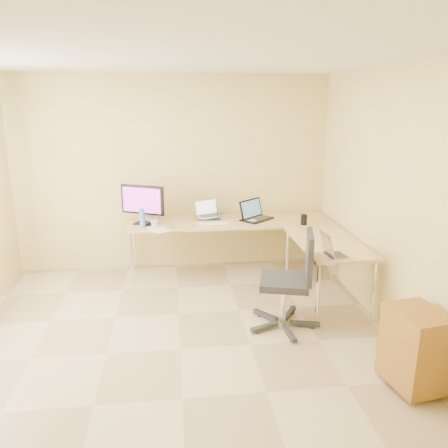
{
  "coord_description": "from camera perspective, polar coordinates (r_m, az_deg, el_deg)",
  "views": [
    {
      "loc": [
        -0.03,
        -3.69,
        2.24
      ],
      "look_at": [
        0.55,
        1.1,
        0.9
      ],
      "focal_mm": 35.33,
      "sensor_mm": 36.0,
      "label": 1
    }
  ],
  "objects": [
    {
      "name": "office_chair",
      "position": [
        4.51,
        7.8,
        -7.32
      ],
      "size": [
        0.75,
        0.75,
        1.03
      ],
      "primitive_type": "cube",
      "rotation": [
        0.0,
        0.0,
        -0.26
      ],
      "color": "black",
      "rests_on": "ground"
    },
    {
      "name": "desk_return",
      "position": [
        5.21,
        13.08,
        -6.01
      ],
      "size": [
        0.7,
        1.3,
        0.73
      ],
      "primitive_type": "cube",
      "color": "tan",
      "rests_on": "ground"
    },
    {
      "name": "monitor",
      "position": [
        5.68,
        -10.48,
        2.47
      ],
      "size": [
        0.61,
        0.44,
        0.51
      ],
      "primitive_type": "cube",
      "rotation": [
        0.0,
        0.0,
        -0.47
      ],
      "color": "black",
      "rests_on": "desk_main"
    },
    {
      "name": "wall_back",
      "position": [
        6.01,
        -6.57,
        6.43
      ],
      "size": [
        4.5,
        0.0,
        4.5
      ],
      "primitive_type": "plane",
      "rotation": [
        1.57,
        0.0,
        0.0
      ],
      "color": "#E4CE7C",
      "rests_on": "ground"
    },
    {
      "name": "desk_fan",
      "position": [
        5.87,
        -10.34,
        1.79
      ],
      "size": [
        0.29,
        0.29,
        0.28
      ],
      "primitive_type": "cylinder",
      "rotation": [
        0.0,
        0.0,
        -0.42
      ],
      "color": "white",
      "rests_on": "desk_main"
    },
    {
      "name": "papers",
      "position": [
        5.47,
        -8.38,
        -0.63
      ],
      "size": [
        0.36,
        0.41,
        0.01
      ],
      "primitive_type": "cube",
      "rotation": [
        0.0,
        0.0,
        0.5
      ],
      "color": "silver",
      "rests_on": "desk_main"
    },
    {
      "name": "keyboard",
      "position": [
        5.66,
        -1.44,
        0.14
      ],
      "size": [
        0.4,
        0.13,
        0.02
      ],
      "primitive_type": "cube",
      "rotation": [
        0.0,
        0.0,
        -0.04
      ],
      "color": "white",
      "rests_on": "desk_main"
    },
    {
      "name": "ceiling",
      "position": [
        3.71,
        -6.88,
        20.99
      ],
      "size": [
        4.5,
        4.5,
        0.0
      ],
      "primitive_type": "plane",
      "rotation": [
        3.14,
        0.0,
        0.0
      ],
      "color": "white",
      "rests_on": "ground"
    },
    {
      "name": "cabinet",
      "position": [
        3.93,
        23.52,
        -14.49
      ],
      "size": [
        0.44,
        0.51,
        0.63
      ],
      "primitive_type": "cube",
      "rotation": [
        0.0,
        0.0,
        0.17
      ],
      "color": "olive",
      "rests_on": "ground"
    },
    {
      "name": "laptop_black",
      "position": [
        5.83,
        4.29,
        1.82
      ],
      "size": [
        0.52,
        0.51,
        0.27
      ],
      "primitive_type": "cube",
      "rotation": [
        0.0,
        0.0,
        0.72
      ],
      "color": "black",
      "rests_on": "desk_main"
    },
    {
      "name": "black_cup",
      "position": [
        5.68,
        10.3,
        0.56
      ],
      "size": [
        0.08,
        0.08,
        0.13
      ],
      "primitive_type": "cylinder",
      "rotation": [
        0.0,
        0.0,
        -0.08
      ],
      "color": "black",
      "rests_on": "desk_main"
    },
    {
      "name": "desk_main",
      "position": [
        5.9,
        0.82,
        -3.02
      ],
      "size": [
        2.65,
        0.7,
        0.73
      ],
      "primitive_type": "cube",
      "color": "tan",
      "rests_on": "ground"
    },
    {
      "name": "mug",
      "position": [
        5.56,
        -8.98,
        0.06
      ],
      "size": [
        0.13,
        0.13,
        0.09
      ],
      "primitive_type": "imported",
      "rotation": [
        0.0,
        0.0,
        -0.33
      ],
      "color": "silver",
      "rests_on": "desk_main"
    },
    {
      "name": "laptop_return",
      "position": [
        4.58,
        14.31,
        -2.85
      ],
      "size": [
        0.33,
        0.28,
        0.21
      ],
      "primitive_type": "cube",
      "rotation": [
        0.0,
        0.0,
        1.67
      ],
      "color": "silver",
      "rests_on": "desk_return"
    },
    {
      "name": "wall_right",
      "position": [
        4.36,
        22.53,
        1.88
      ],
      "size": [
        0.0,
        4.5,
        4.5
      ],
      "primitive_type": "plane",
      "rotation": [
        1.57,
        0.0,
        -1.57
      ],
      "color": "#E4CE7C",
      "rests_on": "ground"
    },
    {
      "name": "floor",
      "position": [
        4.32,
        -5.73,
        -15.82
      ],
      "size": [
        4.5,
        4.5,
        0.0
      ],
      "primitive_type": "plane",
      "color": "tan",
      "rests_on": "ground"
    },
    {
      "name": "cd_stack",
      "position": [
        5.45,
        -7.06,
        -0.5
      ],
      "size": [
        0.17,
        0.17,
        0.03
      ],
      "primitive_type": "cylinder",
      "rotation": [
        0.0,
        0.0,
        -0.34
      ],
      "color": "white",
      "rests_on": "desk_main"
    },
    {
      "name": "wall_front",
      "position": [
        1.72,
        -5.1,
        -17.66
      ],
      "size": [
        4.5,
        0.0,
        4.5
      ],
      "primitive_type": "plane",
      "rotation": [
        -1.57,
        0.0,
        0.0
      ],
      "color": "#E4CE7C",
      "rests_on": "ground"
    },
    {
      "name": "white_box",
      "position": [
        5.94,
        -9.91,
        0.93
      ],
      "size": [
        0.23,
        0.19,
        0.08
      ],
      "primitive_type": "cube",
      "rotation": [
        0.0,
        0.0,
        -0.15
      ],
      "color": "silver",
      "rests_on": "desk_main"
    },
    {
      "name": "water_bottle",
      "position": [
        5.54,
        -10.52,
        0.72
      ],
      "size": [
        0.09,
        0.09,
        0.24
      ],
      "primitive_type": "cylinder",
      "rotation": [
        0.0,
        0.0,
        -0.41
      ],
      "color": "teal",
      "rests_on": "desk_main"
    },
    {
      "name": "mouse",
      "position": [
        5.74,
        3.7,
        0.43
      ],
      "size": [
        0.12,
        0.09,
        0.04
      ],
      "primitive_type": "ellipsoid",
      "rotation": [
        0.0,
        0.0,
        -0.19
      ],
      "color": "silver",
      "rests_on": "desk_main"
    },
    {
      "name": "book_stack",
      "position": [
        5.96,
        -1.28,
        1.04
      ],
      "size": [
        0.26,
        0.3,
        0.04
      ],
      "primitive_type": "cube",
      "rotation": [
        0.0,
        0.0,
        -0.31
      ],
      "color": "#135F59",
      "rests_on": "desk_main"
    },
    {
      "name": "laptop_center",
      "position": [
        5.81,
        -1.97,
        1.98
      ],
      "size": [
        0.4,
        0.36,
        0.21
      ],
      "primitive_type": "cube",
      "rotation": [
        0.0,
        0.0,
        0.39
      ],
      "color": "#A9A9A9",
      "rests_on": "desk_main"
    }
  ]
}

